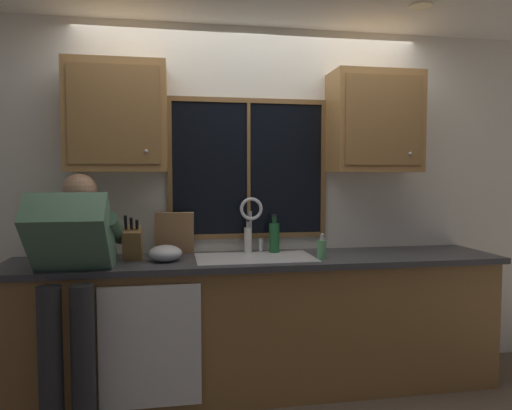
# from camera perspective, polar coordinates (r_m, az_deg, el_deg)

# --- Properties ---
(back_wall) EXTENTS (5.67, 0.12, 2.55)m
(back_wall) POSITION_cam_1_polar(r_m,az_deg,el_deg) (3.49, -0.63, 0.34)
(back_wall) COLOR silver
(back_wall) RESTS_ON floor
(ceiling_downlight_right) EXTENTS (0.14, 0.14, 0.01)m
(ceiling_downlight_right) POSITION_cam_1_polar(r_m,az_deg,el_deg) (3.35, 19.57, 22.03)
(ceiling_downlight_right) COLOR #FFEAB2
(window_glass) EXTENTS (1.10, 0.02, 0.95)m
(window_glass) POSITION_cam_1_polar(r_m,az_deg,el_deg) (3.41, -0.94, 4.46)
(window_glass) COLOR black
(window_frame_top) EXTENTS (1.17, 0.02, 0.04)m
(window_frame_top) POSITION_cam_1_polar(r_m,az_deg,el_deg) (3.44, -0.92, 12.68)
(window_frame_top) COLOR brown
(window_frame_bottom) EXTENTS (1.17, 0.02, 0.04)m
(window_frame_bottom) POSITION_cam_1_polar(r_m,az_deg,el_deg) (3.43, -0.90, -3.79)
(window_frame_bottom) COLOR brown
(window_frame_left) EXTENTS (0.03, 0.02, 0.95)m
(window_frame_left) POSITION_cam_1_polar(r_m,az_deg,el_deg) (3.36, -10.54, 4.41)
(window_frame_left) COLOR brown
(window_frame_right) EXTENTS (0.03, 0.02, 0.95)m
(window_frame_right) POSITION_cam_1_polar(r_m,az_deg,el_deg) (3.53, 8.24, 4.40)
(window_frame_right) COLOR brown
(window_mullion_center) EXTENTS (0.02, 0.02, 0.95)m
(window_mullion_center) POSITION_cam_1_polar(r_m,az_deg,el_deg) (3.40, -0.91, 4.46)
(window_mullion_center) COLOR brown
(lower_cabinet_run) EXTENTS (3.27, 0.58, 0.88)m
(lower_cabinet_run) POSITION_cam_1_polar(r_m,az_deg,el_deg) (3.31, 0.38, -14.63)
(lower_cabinet_run) COLOR olive
(lower_cabinet_run) RESTS_ON floor
(countertop) EXTENTS (3.33, 0.62, 0.04)m
(countertop) POSITION_cam_1_polar(r_m,az_deg,el_deg) (3.17, 0.44, -6.83)
(countertop) COLOR #38383D
(countertop) RESTS_ON lower_cabinet_run
(dishwasher_front) EXTENTS (0.60, 0.02, 0.74)m
(dishwasher_front) POSITION_cam_1_polar(r_m,az_deg,el_deg) (2.96, -12.80, -16.60)
(dishwasher_front) COLOR white
(upper_cabinet_left) EXTENTS (0.64, 0.36, 0.72)m
(upper_cabinet_left) POSITION_cam_1_polar(r_m,az_deg,el_deg) (3.25, -16.63, 10.26)
(upper_cabinet_left) COLOR #9E703D
(upper_cabinet_right) EXTENTS (0.64, 0.36, 0.72)m
(upper_cabinet_right) POSITION_cam_1_polar(r_m,az_deg,el_deg) (3.53, 14.30, 9.77)
(upper_cabinet_right) COLOR #9E703D
(sink) EXTENTS (0.80, 0.46, 0.21)m
(sink) POSITION_cam_1_polar(r_m,az_deg,el_deg) (3.19, -0.11, -8.18)
(sink) COLOR #B7B7BC
(sink) RESTS_ON lower_cabinet_run
(faucet) EXTENTS (0.18, 0.09, 0.40)m
(faucet) POSITION_cam_1_polar(r_m,az_deg,el_deg) (3.32, -0.51, -1.60)
(faucet) COLOR silver
(faucet) RESTS_ON countertop
(person_standing) EXTENTS (0.53, 0.72, 1.49)m
(person_standing) POSITION_cam_1_polar(r_m,az_deg,el_deg) (2.91, -21.63, -7.30)
(person_standing) COLOR #262628
(person_standing) RESTS_ON floor
(knife_block) EXTENTS (0.12, 0.18, 0.32)m
(knife_block) POSITION_cam_1_polar(r_m,az_deg,el_deg) (3.15, -14.91, -4.66)
(knife_block) COLOR brown
(knife_block) RESTS_ON countertop
(cutting_board) EXTENTS (0.27, 0.08, 0.30)m
(cutting_board) POSITION_cam_1_polar(r_m,az_deg,el_deg) (3.32, -9.97, -3.44)
(cutting_board) COLOR #997047
(cutting_board) RESTS_ON countertop
(mixing_bowl) EXTENTS (0.22, 0.22, 0.11)m
(mixing_bowl) POSITION_cam_1_polar(r_m,az_deg,el_deg) (3.09, -11.07, -5.86)
(mixing_bowl) COLOR #B7B7BC
(mixing_bowl) RESTS_ON countertop
(soap_dispenser) EXTENTS (0.06, 0.07, 0.17)m
(soap_dispenser) POSITION_cam_1_polar(r_m,az_deg,el_deg) (3.16, 8.07, -5.34)
(soap_dispenser) COLOR #59A566
(soap_dispenser) RESTS_ON countertop
(bottle_green_glass) EXTENTS (0.05, 0.05, 0.24)m
(bottle_green_glass) POSITION_cam_1_polar(r_m,az_deg,el_deg) (3.34, -1.00, -4.22)
(bottle_green_glass) COLOR silver
(bottle_green_glass) RESTS_ON countertop
(bottle_tall_clear) EXTENTS (0.08, 0.08, 0.27)m
(bottle_tall_clear) POSITION_cam_1_polar(r_m,az_deg,el_deg) (3.36, 2.25, -3.93)
(bottle_tall_clear) COLOR #1E592D
(bottle_tall_clear) RESTS_ON countertop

